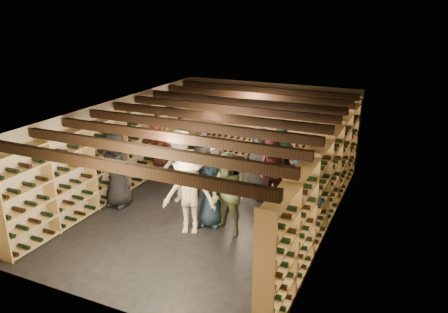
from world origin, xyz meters
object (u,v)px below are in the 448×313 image
at_px(person_11, 298,177).
at_px(person_5, 158,149).
at_px(crate_stack_right, 283,184).
at_px(person_0, 116,170).
at_px(person_12, 259,161).
at_px(crate_loose, 252,165).
at_px(person_10, 280,161).
at_px(person_2, 228,195).
at_px(person_7, 216,179).
at_px(person_8, 273,172).
at_px(person_9, 180,167).
at_px(person_3, 189,194).
at_px(person_6, 211,191).
at_px(person_1, 203,167).
at_px(crate_stack_left, 190,166).
at_px(person_4, 298,197).

bearing_deg(person_11, person_5, 165.36).
height_order(crate_stack_right, person_0, person_0).
distance_m(person_0, person_12, 3.55).
bearing_deg(person_0, crate_loose, 62.48).
xyz_separation_m(crate_stack_right, person_10, (-0.10, 0.00, 0.60)).
bearing_deg(person_0, person_11, 25.19).
bearing_deg(person_2, person_7, 144.75).
relative_size(person_8, person_9, 0.92).
height_order(crate_loose, person_8, person_8).
distance_m(crate_stack_right, person_3, 2.92).
relative_size(person_5, person_6, 1.08).
bearing_deg(person_3, person_8, 41.75).
distance_m(crate_stack_right, person_11, 0.72).
relative_size(person_2, person_3, 1.02).
distance_m(person_0, person_2, 3.01).
bearing_deg(person_5, person_3, -24.52).
bearing_deg(person_1, person_3, -78.43).
xyz_separation_m(person_0, person_3, (2.23, -0.45, -0.04)).
bearing_deg(person_9, person_1, 42.74).
distance_m(person_7, person_11, 1.96).
bearing_deg(person_2, crate_stack_right, 94.13).
height_order(person_1, person_6, person_1).
height_order(person_6, person_7, person_6).
height_order(crate_stack_left, crate_loose, crate_stack_left).
relative_size(person_2, person_4, 1.00).
bearing_deg(person_6, person_5, 132.03).
height_order(person_6, person_8, person_8).
distance_m(person_6, person_11, 2.27).
bearing_deg(crate_stack_left, person_8, -12.04).
bearing_deg(person_1, crate_loose, 77.39).
height_order(person_3, person_7, person_3).
xyz_separation_m(crate_stack_right, person_1, (-1.77, -0.98, 0.53)).
height_order(person_3, person_6, person_3).
distance_m(person_1, person_4, 2.75).
bearing_deg(person_9, person_10, 37.73).
bearing_deg(person_4, person_1, 176.45).
height_order(person_0, person_8, person_0).
relative_size(crate_loose, person_11, 0.34).
xyz_separation_m(person_8, person_11, (0.57, 0.18, -0.10)).
bearing_deg(person_10, person_11, -18.48).
height_order(crate_loose, person_0, person_0).
relative_size(person_1, person_8, 1.04).
xyz_separation_m(crate_stack_left, person_2, (2.18, -2.29, 0.47)).
bearing_deg(person_7, crate_loose, 79.45).
relative_size(crate_stack_left, person_8, 0.50).
relative_size(person_7, person_12, 0.93).
distance_m(person_1, person_10, 1.94).
height_order(crate_stack_left, person_9, person_9).
bearing_deg(crate_loose, person_9, -104.54).
xyz_separation_m(person_1, person_8, (1.66, 0.43, -0.03)).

